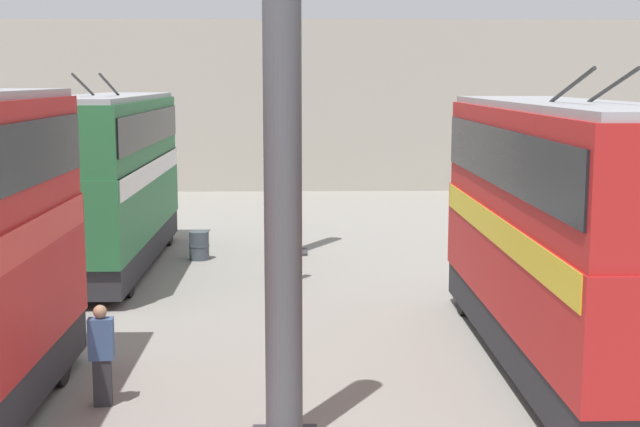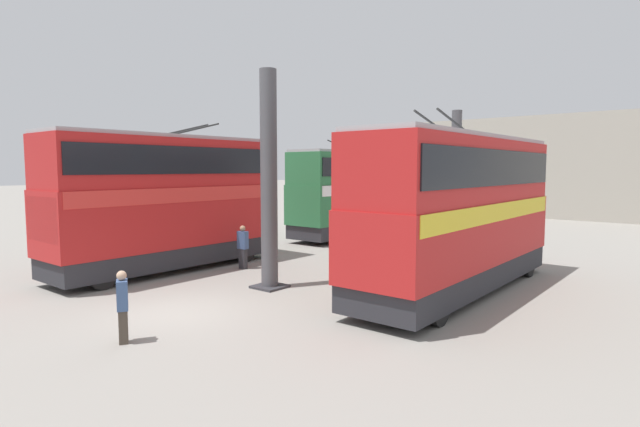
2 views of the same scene
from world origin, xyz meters
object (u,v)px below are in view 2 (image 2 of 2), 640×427
(bus_right_near, at_px, (167,194))
(person_aisle_foreground, at_px, (123,305))
(bus_left_near, at_px, (460,204))
(person_aisle_midway, at_px, (424,230))
(person_by_right_row, at_px, (243,246))
(oil_drum, at_px, (402,230))
(bus_right_far, at_px, (357,188))

(bus_right_near, xyz_separation_m, person_aisle_foreground, (-5.55, -6.37, -2.12))
(bus_left_near, distance_m, bus_right_near, 11.11)
(bus_left_near, distance_m, person_aisle_foreground, 10.45)
(bus_right_near, distance_m, person_aisle_midway, 12.76)
(bus_left_near, distance_m, person_by_right_row, 8.73)
(oil_drum, bearing_deg, person_aisle_foreground, -168.69)
(bus_left_near, xyz_separation_m, bus_right_near, (-3.89, 10.40, 0.14))
(oil_drum, bearing_deg, bus_right_near, 170.54)
(person_aisle_midway, xyz_separation_m, person_aisle_foreground, (-16.96, -1.06, -0.01))
(bus_left_near, bearing_deg, person_aisle_midway, 34.10)
(bus_left_near, bearing_deg, oil_drum, 37.48)
(bus_right_near, bearing_deg, bus_left_near, -69.48)
(person_by_right_row, relative_size, oil_drum, 2.00)
(bus_right_far, relative_size, person_aisle_midway, 5.92)
(bus_right_far, bearing_deg, bus_left_near, -131.60)
(bus_right_near, height_order, bus_right_far, bus_right_near)
(bus_right_far, distance_m, oil_drum, 3.61)
(person_aisle_foreground, bearing_deg, person_by_right_row, -120.01)
(bus_right_far, bearing_deg, person_aisle_midway, -107.85)
(person_aisle_midway, xyz_separation_m, person_by_right_row, (-9.38, 3.21, 0.03))
(person_aisle_foreground, bearing_deg, bus_left_near, -172.53)
(bus_left_near, relative_size, person_by_right_row, 6.01)
(person_aisle_midway, height_order, person_aisle_foreground, person_aisle_midway)
(person_aisle_foreground, xyz_separation_m, person_by_right_row, (7.58, 4.27, 0.03))
(bus_right_far, bearing_deg, bus_right_near, -180.00)
(bus_right_far, height_order, person_aisle_foreground, bus_right_far)
(bus_right_near, height_order, person_by_right_row, bus_right_near)
(person_aisle_midway, bearing_deg, bus_right_near, 98.41)
(person_aisle_foreground, distance_m, oil_drum, 20.28)
(person_aisle_midway, bearing_deg, bus_left_near, 157.45)
(oil_drum, bearing_deg, bus_right_far, 116.91)
(person_by_right_row, bearing_deg, person_aisle_foreground, -155.46)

